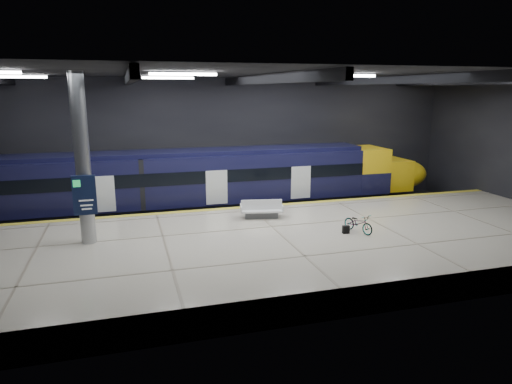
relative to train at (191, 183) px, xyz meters
name	(u,v)px	position (x,y,z in m)	size (l,w,h in m)	color
ground	(266,242)	(2.78, -5.50, -2.06)	(30.00, 30.00, 0.00)	black
room_shell	(266,125)	(2.78, -5.49, 3.66)	(30.10, 16.10, 8.05)	black
platform	(283,248)	(2.78, -8.00, -1.51)	(30.00, 11.00, 1.10)	beige
safety_strip	(251,207)	(2.78, -2.75, -0.95)	(30.00, 0.40, 0.01)	yellow
rails	(238,212)	(2.78, 0.00, -1.98)	(30.00, 1.52, 0.16)	gray
train	(191,183)	(0.00, 0.00, 0.00)	(29.40, 2.84, 3.79)	black
bench	(262,211)	(2.73, -4.96, -0.64)	(2.20, 1.24, 0.92)	#595B60
bicycle	(358,223)	(6.18, -8.38, -0.54)	(0.56, 1.60, 0.84)	#99999E
pannier_bag	(346,229)	(5.58, -8.38, -0.78)	(0.30, 0.18, 0.35)	black
info_column	(83,162)	(-5.22, -6.52, 2.40)	(0.90, 0.78, 6.90)	#9EA0A5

